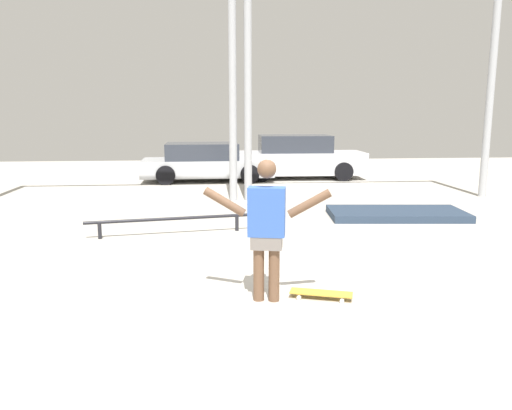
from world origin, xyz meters
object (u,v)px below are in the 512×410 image
object	(u,v)px
parked_car_silver	(206,162)
parked_car_white	(298,158)
manual_pad	(396,214)
grind_rail	(170,220)
skateboarder	(267,224)
skateboard	(321,293)

from	to	relation	value
parked_car_silver	parked_car_white	distance (m)	3.21
manual_pad	grind_rail	bearing A→B (deg)	-166.31
skateboarder	parked_car_white	world-z (taller)	skateboarder
skateboarder	manual_pad	bearing A→B (deg)	65.38
skateboarder	parked_car_white	xyz separation A→B (m)	(2.39, 11.42, -0.23)
skateboard	manual_pad	distance (m)	5.36
manual_pad	parked_car_white	world-z (taller)	parked_car_white
skateboarder	manual_pad	xyz separation A→B (m)	(3.38, 4.64, -0.87)
manual_pad	parked_car_silver	bearing A→B (deg)	122.87
manual_pad	parked_car_white	size ratio (longest dim) A/B	0.65
parked_car_silver	manual_pad	bearing A→B (deg)	-58.23
manual_pad	grind_rail	xyz separation A→B (m)	(-4.79, -1.17, 0.19)
skateboard	manual_pad	bearing A→B (deg)	77.74
skateboard	grind_rail	size ratio (longest dim) A/B	0.26
skateboarder	manual_pad	size ratio (longest dim) A/B	0.59
skateboarder	parked_car_silver	world-z (taller)	skateboarder
skateboard	parked_car_silver	world-z (taller)	parked_car_silver
grind_rail	parked_car_silver	world-z (taller)	parked_car_silver
grind_rail	parked_car_white	xyz separation A→B (m)	(3.80, 7.95, 0.44)
skateboard	parked_car_white	world-z (taller)	parked_car_white
manual_pad	grind_rail	world-z (taller)	grind_rail
skateboarder	parked_car_silver	size ratio (longest dim) A/B	0.39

